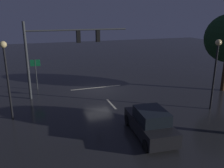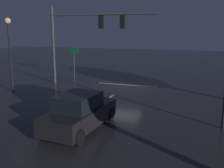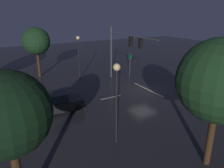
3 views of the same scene
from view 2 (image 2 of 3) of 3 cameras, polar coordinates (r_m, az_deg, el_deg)
ground_plane at (r=21.18m, az=2.83°, el=-0.53°), size 80.00×80.00×0.00m
traffic_signal_assembly at (r=21.28m, az=-6.08°, el=11.54°), size 8.70×0.47×6.41m
lane_dash_far at (r=17.47m, az=-0.75°, el=-3.18°), size 0.16×2.20×0.01m
lane_dash_mid at (r=12.26m, az=-10.21°, el=-10.06°), size 0.16×2.20×0.01m
stop_bar at (r=21.77m, az=3.28°, el=-0.18°), size 5.00×0.16×0.01m
car_approaching at (r=12.13m, az=-7.09°, el=-6.20°), size 2.20×4.48×1.70m
street_lamp_right_kerb at (r=20.20m, az=-21.51°, el=8.69°), size 0.44×0.44×5.34m
route_sign at (r=24.56m, az=-8.34°, el=6.08°), size 0.90×0.19×2.94m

